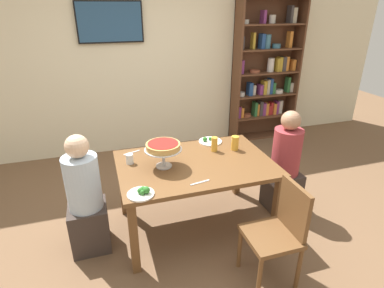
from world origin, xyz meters
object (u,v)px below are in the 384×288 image
dining_table (195,171)px  television (110,22)px  diner_head_east (284,169)px  deep_dish_pizza_stand (163,148)px  salad_plate_far_diner (210,141)px  bookshelf (266,73)px  cutlery_fork_near (200,182)px  water_glass_clear_near (130,159)px  cutlery_knife_near (132,153)px  chair_near_right (279,229)px  diner_head_west (86,203)px  beer_glass_amber_tall (214,144)px  beer_glass_amber_short (235,143)px  salad_plate_near_diner (142,192)px

dining_table → television: 2.51m
diner_head_east → deep_dish_pizza_stand: diner_head_east is taller
salad_plate_far_diner → deep_dish_pizza_stand: bearing=-146.3°
bookshelf → deep_dish_pizza_stand: (-2.17, -2.00, -0.15)m
cutlery_fork_near → water_glass_clear_near: bearing=124.3°
television → cutlery_fork_near: 2.77m
television → diner_head_east: size_ratio=0.77×
cutlery_knife_near → television: bearing=-111.0°
bookshelf → chair_near_right: (-1.43, -2.84, -0.60)m
diner_head_west → cutlery_knife_near: 0.67m
television → beer_glass_amber_tall: bearing=-67.5°
deep_dish_pizza_stand → salad_plate_far_diner: deep_dish_pizza_stand is taller
salad_plate_far_diner → beer_glass_amber_short: beer_glass_amber_short is taller
water_glass_clear_near → cutlery_fork_near: 0.75m
diner_head_east → chair_near_right: 1.03m
television → bookshelf: bearing=-2.3°
bookshelf → salad_plate_near_diner: bearing=-135.3°
diner_head_west → beer_glass_amber_tall: (1.30, 0.19, 0.32)m
diner_head_west → water_glass_clear_near: 0.55m
television → beer_glass_amber_short: size_ratio=5.94×
cutlery_fork_near → diner_head_east: bearing=9.2°
salad_plate_far_diner → bookshelf: bearing=45.6°
deep_dish_pizza_stand → beer_glass_amber_tall: deep_dish_pizza_stand is taller
chair_near_right → cutlery_fork_near: chair_near_right is taller
salad_plate_far_diner → cutlery_fork_near: 0.87m
dining_table → diner_head_east: bearing=0.9°
deep_dish_pizza_stand → cutlery_fork_near: 0.48m
cutlery_fork_near → deep_dish_pizza_stand: bearing=111.0°
diner_head_east → chair_near_right: size_ratio=1.32×
dining_table → deep_dish_pizza_stand: deep_dish_pizza_stand is taller
bookshelf → salad_plate_far_diner: (-1.57, -1.60, -0.34)m
diner_head_west → salad_plate_near_diner: bearing=-41.2°
bookshelf → diner_head_east: bookshelf is taller
salad_plate_far_diner → water_glass_clear_near: water_glass_clear_near is taller
bookshelf → diner_head_east: 2.25m
bookshelf → salad_plate_near_diner: size_ratio=10.17×
diner_head_west → cutlery_fork_near: 1.05m
salad_plate_near_diner → beer_glass_amber_short: beer_glass_amber_short is taller
cutlery_fork_near → dining_table: bearing=68.3°
diner_head_east → diner_head_west: same height
salad_plate_near_diner → deep_dish_pizza_stand: bearing=56.8°
bookshelf → beer_glass_amber_short: (-1.39, -1.86, -0.27)m
deep_dish_pizza_stand → beer_glass_amber_short: 0.81m
chair_near_right → deep_dish_pizza_stand: bearing=41.4°
bookshelf → beer_glass_amber_short: bookshelf is taller
television → chair_near_right: (0.97, -2.94, -1.42)m
water_glass_clear_near → cutlery_knife_near: bearing=78.7°
salad_plate_far_diner → beer_glass_amber_tall: bearing=-98.4°
salad_plate_far_diner → diner_head_east: bearing=-28.7°
beer_glass_amber_short → chair_near_right: bearing=-92.5°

